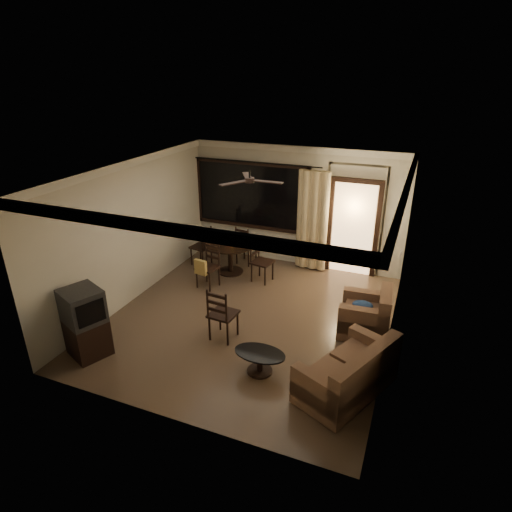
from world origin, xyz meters
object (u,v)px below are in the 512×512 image
at_px(dining_chair_south, 208,274).
at_px(armchair, 367,316).
at_px(sofa, 350,375).
at_px(dining_chair_east, 262,269).
at_px(dining_chair_north, 246,252).
at_px(dining_chair_west, 202,253).
at_px(tv_cabinet, 85,323).
at_px(coffee_table, 260,359).
at_px(side_chair, 223,323).
at_px(dining_table, 230,249).

distance_m(dining_chair_south, armchair, 3.48).
bearing_deg(sofa, dining_chair_east, 154.77).
bearing_deg(dining_chair_north, dining_chair_west, 35.44).
bearing_deg(tv_cabinet, dining_chair_north, 100.08).
bearing_deg(armchair, dining_chair_north, 144.06).
xyz_separation_m(tv_cabinet, sofa, (4.15, 0.63, -0.26)).
distance_m(dining_chair_north, tv_cabinet, 4.40).
distance_m(sofa, coffee_table, 1.37).
height_order(armchair, coffee_table, armchair).
height_order(dining_chair_east, side_chair, side_chair).
distance_m(dining_table, coffee_table, 3.65).
xyz_separation_m(dining_chair_west, dining_chair_east, (1.65, -0.28, 0.00)).
distance_m(dining_chair_east, sofa, 3.82).
xyz_separation_m(dining_table, sofa, (3.30, -3.05, -0.24)).
height_order(dining_chair_west, sofa, dining_chair_west).
relative_size(dining_chair_east, coffee_table, 1.17).
distance_m(dining_table, armchair, 3.58).
distance_m(dining_chair_north, side_chair, 3.18).
bearing_deg(coffee_table, armchair, 51.11).
height_order(dining_chair_south, coffee_table, dining_chair_south).
bearing_deg(side_chair, coffee_table, 150.34).
bearing_deg(dining_chair_north, tv_cabinet, 86.74).
relative_size(tv_cabinet, armchair, 1.31).
distance_m(tv_cabinet, sofa, 4.21).
height_order(dining_chair_west, armchair, dining_chair_west).
relative_size(sofa, armchair, 1.93).
height_order(dining_chair_west, dining_chair_south, same).
xyz_separation_m(coffee_table, side_chair, (-0.92, 0.62, 0.06)).
relative_size(dining_chair_south, tv_cabinet, 0.81).
distance_m(dining_chair_west, armchair, 4.39).
xyz_separation_m(dining_chair_east, side_chair, (0.18, -2.31, 0.01)).
relative_size(dining_chair_north, coffee_table, 1.17).
bearing_deg(dining_chair_north, sofa, 140.64).
xyz_separation_m(dining_chair_south, tv_cabinet, (-0.71, -2.83, 0.28)).
bearing_deg(side_chair, dining_chair_west, -50.58).
xyz_separation_m(dining_chair_east, dining_chair_north, (-0.69, 0.74, 0.00)).
xyz_separation_m(armchair, coffee_table, (-1.37, -1.70, -0.11)).
bearing_deg(side_chair, dining_chair_north, -69.84).
relative_size(dining_chair_west, sofa, 0.55).
relative_size(dining_table, armchair, 1.29).
relative_size(dining_table, dining_chair_south, 1.22).
bearing_deg(dining_table, dining_chair_east, -9.79).
distance_m(tv_cabinet, armchair, 4.75).
distance_m(dining_chair_east, side_chair, 2.32).
relative_size(dining_chair_west, side_chair, 0.95).
distance_m(armchair, side_chair, 2.53).
height_order(dining_chair_east, dining_chair_north, same).
bearing_deg(coffee_table, tv_cabinet, -167.79).
bearing_deg(coffee_table, side_chair, 146.10).
relative_size(tv_cabinet, side_chair, 1.18).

